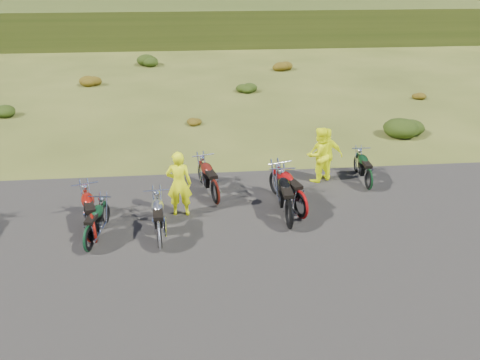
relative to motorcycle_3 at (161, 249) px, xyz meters
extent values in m
plane|color=#414918|center=(1.22, 0.44, 0.00)|extent=(300.00, 300.00, 0.00)
cube|color=black|center=(1.22, -1.56, 0.00)|extent=(20.00, 12.00, 0.04)
ellipsoid|color=black|center=(-7.88, 11.74, 0.31)|extent=(1.03, 1.03, 0.61)
ellipsoid|color=#623A0C|center=(-4.98, 17.04, 0.38)|extent=(1.30, 1.30, 0.77)
ellipsoid|color=black|center=(-2.08, 22.34, 0.46)|extent=(1.56, 1.56, 0.92)
ellipsoid|color=#623A0C|center=(0.82, 9.64, 0.23)|extent=(0.77, 0.77, 0.45)
ellipsoid|color=black|center=(3.72, 14.94, 0.31)|extent=(1.03, 1.03, 0.61)
ellipsoid|color=#623A0C|center=(6.62, 20.24, 0.38)|extent=(1.30, 1.30, 0.77)
ellipsoid|color=black|center=(9.52, 7.54, 0.46)|extent=(1.56, 1.56, 0.92)
ellipsoid|color=#623A0C|center=(12.42, 12.84, 0.23)|extent=(0.77, 0.77, 0.45)
imported|color=#F1FB0D|center=(0.47, 1.70, 0.95)|extent=(0.72, 0.49, 1.90)
imported|color=#F1FB0D|center=(4.86, 3.53, 0.90)|extent=(1.08, 0.99, 1.80)
imported|color=#F1FB0D|center=(5.13, 3.60, 0.87)|extent=(1.10, 0.72, 1.74)
camera|label=1|loc=(1.06, -9.98, 6.60)|focal=35.00mm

